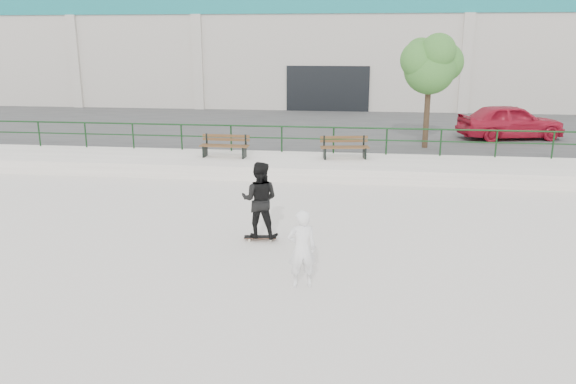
# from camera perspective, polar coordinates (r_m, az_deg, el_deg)

# --- Properties ---
(ground) EXTENTS (120.00, 120.00, 0.00)m
(ground) POSITION_cam_1_polar(r_m,az_deg,el_deg) (11.62, -3.02, -8.80)
(ground) COLOR silver
(ground) RESTS_ON ground
(ledge) EXTENTS (30.00, 3.00, 0.50)m
(ledge) POSITION_cam_1_polar(r_m,az_deg,el_deg) (20.53, 1.64, 2.63)
(ledge) COLOR beige
(ledge) RESTS_ON ground
(parking_strip) EXTENTS (60.00, 14.00, 0.50)m
(parking_strip) POSITION_cam_1_polar(r_m,az_deg,el_deg) (28.86, 3.30, 6.29)
(parking_strip) COLOR #3B3B3B
(parking_strip) RESTS_ON ground
(railing) EXTENTS (28.00, 0.06, 1.03)m
(railing) POSITION_cam_1_polar(r_m,az_deg,el_deg) (21.61, 2.00, 5.95)
(railing) COLOR #143718
(railing) RESTS_ON ledge
(commercial_building) EXTENTS (44.20, 16.33, 8.00)m
(commercial_building) POSITION_cam_1_polar(r_m,az_deg,el_deg) (42.48, 4.77, 14.99)
(commercial_building) COLOR #BDB6A9
(commercial_building) RESTS_ON ground
(bench_left) EXTENTS (1.82, 0.59, 0.83)m
(bench_left) POSITION_cam_1_polar(r_m,az_deg,el_deg) (21.00, -6.43, 4.67)
(bench_left) COLOR #533D1C
(bench_left) RESTS_ON ledge
(bench_right) EXTENTS (1.83, 0.79, 0.81)m
(bench_right) POSITION_cam_1_polar(r_m,az_deg,el_deg) (20.74, 5.76, 4.53)
(bench_right) COLOR #533D1C
(bench_right) RESTS_ON ledge
(tree) EXTENTS (2.52, 2.24, 4.48)m
(tree) POSITION_cam_1_polar(r_m,az_deg,el_deg) (23.11, 14.32, 12.62)
(tree) COLOR #483724
(tree) RESTS_ON parking_strip
(red_car) EXTENTS (4.78, 2.80, 1.53)m
(red_car) POSITION_cam_1_polar(r_m,az_deg,el_deg) (26.56, 21.66, 6.68)
(red_car) COLOR #A9142A
(red_car) RESTS_ON parking_strip
(skateboard) EXTENTS (0.80, 0.30, 0.09)m
(skateboard) POSITION_cam_1_polar(r_m,az_deg,el_deg) (13.73, -2.85, -4.61)
(skateboard) COLOR black
(skateboard) RESTS_ON ground
(standing_skater) EXTENTS (0.93, 0.74, 1.86)m
(standing_skater) POSITION_cam_1_polar(r_m,az_deg,el_deg) (13.44, -2.90, -0.79)
(standing_skater) COLOR black
(standing_skater) RESTS_ON skateboard
(seated_skater) EXTENTS (0.66, 0.52, 1.58)m
(seated_skater) POSITION_cam_1_polar(r_m,az_deg,el_deg) (10.99, 1.41, -5.79)
(seated_skater) COLOR white
(seated_skater) RESTS_ON ground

